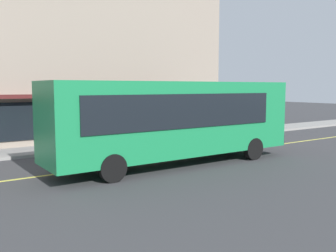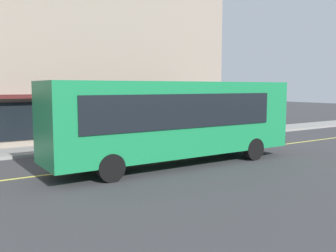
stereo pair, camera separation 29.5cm
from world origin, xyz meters
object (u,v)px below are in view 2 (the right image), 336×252
at_px(car_teal, 200,132).
at_px(pedestrian_waiting, 195,121).
at_px(traffic_light, 117,101).
at_px(bus, 176,118).

xyz_separation_m(car_teal, pedestrian_waiting, (1.58, 2.42, 0.39)).
height_order(traffic_light, car_teal, traffic_light).
distance_m(bus, car_teal, 5.70).
bearing_deg(car_teal, bus, -138.58).
bearing_deg(car_teal, pedestrian_waiting, 56.90).
height_order(car_teal, pedestrian_waiting, pedestrian_waiting).
bearing_deg(traffic_light, bus, -90.07).
relative_size(bus, car_teal, 2.53).
distance_m(bus, pedestrian_waiting, 8.43).
bearing_deg(traffic_light, pedestrian_waiting, 4.67).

